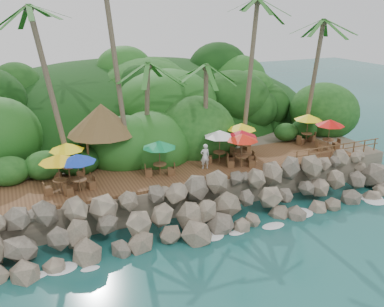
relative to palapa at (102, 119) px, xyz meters
name	(u,v)px	position (x,y,z in m)	size (l,w,h in m)	color
ground	(231,234)	(5.63, -9.19, -5.79)	(140.00, 140.00, 0.00)	#19514F
land_base	(149,145)	(5.63, 6.81, -4.74)	(32.00, 25.20, 2.10)	gray
jungle_hill	(128,134)	(5.63, 14.31, -5.79)	(44.80, 28.00, 15.40)	#143811
seawall	(217,205)	(5.63, -7.19, -4.64)	(29.00, 4.00, 2.30)	gray
terrace	(192,169)	(5.63, -3.19, -3.59)	(26.00, 5.00, 0.20)	brown
jungle_foliage	(153,158)	(5.63, 5.81, -5.79)	(44.00, 16.00, 12.00)	#143811
foam_line	(228,232)	(5.63, -8.89, -5.76)	(25.20, 0.80, 0.06)	white
palms	(187,22)	(6.53, -0.35, 6.50)	(27.25, 7.10, 14.38)	brown
palapa	(102,119)	(0.00, 0.00, 0.00)	(5.04, 5.04, 4.60)	brown
dining_clusters	(203,139)	(6.51, -3.19, -1.39)	(23.41, 5.21, 2.53)	brown
railing	(338,149)	(16.94, -5.54, -2.88)	(8.30, 0.10, 1.00)	brown
waiter	(205,156)	(6.43, -3.69, -2.56)	(0.68, 0.45, 1.86)	silver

